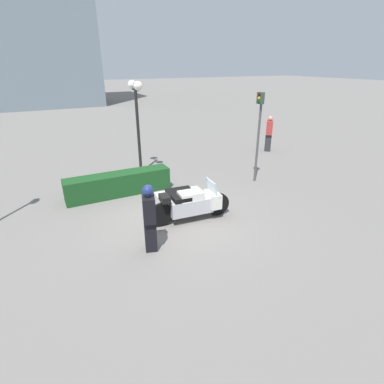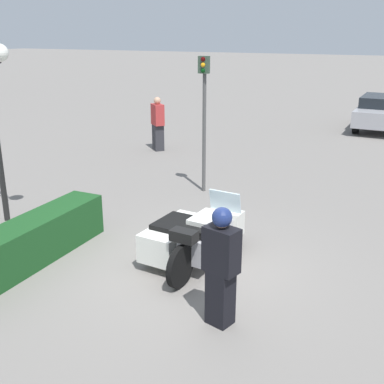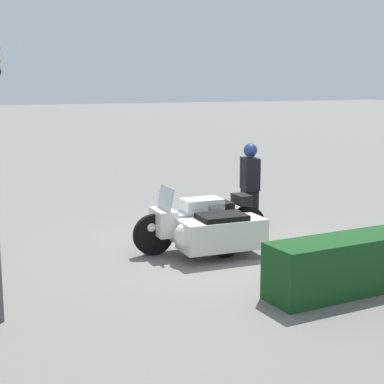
# 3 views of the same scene
# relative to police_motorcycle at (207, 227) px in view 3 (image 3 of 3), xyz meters

# --- Properties ---
(ground_plane) EXTENTS (160.00, 160.00, 0.00)m
(ground_plane) POSITION_rel_police_motorcycle_xyz_m (-0.44, -0.06, -0.48)
(ground_plane) COLOR slate
(police_motorcycle) EXTENTS (2.51, 1.39, 1.18)m
(police_motorcycle) POSITION_rel_police_motorcycle_xyz_m (0.00, 0.00, 0.00)
(police_motorcycle) COLOR black
(police_motorcycle) RESTS_ON ground
(officer_rider) EXTENTS (0.41, 0.53, 1.74)m
(officer_rider) POSITION_rel_police_motorcycle_xyz_m (-1.63, -1.19, 0.44)
(officer_rider) COLOR black
(officer_rider) RESTS_ON ground
(hedge_bush_curbside) EXTENTS (3.63, 0.68, 0.79)m
(hedge_bush_curbside) POSITION_rel_police_motorcycle_xyz_m (-1.44, 2.55, -0.09)
(hedge_bush_curbside) COLOR #19471E
(hedge_bush_curbside) RESTS_ON ground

